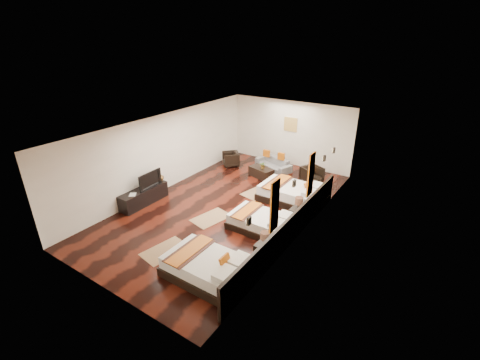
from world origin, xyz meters
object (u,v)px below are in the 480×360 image
Objects in this scene: tv at (148,179)px; figurine at (159,177)px; table_plant at (263,165)px; bed_near at (209,268)px; armchair_right at (312,175)px; nightstand_a at (264,250)px; armchair_left at (231,159)px; bed_far at (293,194)px; tv_console at (144,196)px; bed_mid at (262,222)px; coffee_table at (261,172)px; nightstand_b at (298,214)px; sofa at (273,163)px; book at (129,195)px.

figurine is (-0.05, 0.54, -0.12)m from tv.
bed_near is at bearing -72.30° from table_plant.
tv is 6.15m from armchair_right.
armchair_left is (-4.47, 4.93, 0.03)m from nightstand_a.
tv is 1.36× the size of armchair_right.
bed_far is at bearing 27.52° from figurine.
armchair_left is at bearing 83.96° from tv_console.
bed_mid is 1.89× the size of coffee_table.
nightstand_b reaches higher than tv_console.
table_plant is (0.09, -1.08, 0.30)m from sofa.
bed_mid is at bearing 90.07° from bed_near.
bed_near is 1.19× the size of tv_console.
nightstand_b reaches higher than sofa.
nightstand_a is at bearing -13.37° from figurine.
nightstand_b is 0.50× the size of tv_console.
nightstand_a is 1.13× the size of armchair_right.
armchair_left is (0.48, 5.09, -0.25)m from book.
tv_console reaches higher than sofa.
nightstand_a is 5.26m from armchair_right.
book is at bearing 164.54° from bed_near.
table_plant is (2.27, 3.91, -0.29)m from tv.
armchair_right is at bearing 19.57° from table_plant.
figurine is 0.46× the size of armchair_right.
nightstand_a is 1.19× the size of armchair_left.
tv is 3.56× the size of book.
sofa is (2.23, 4.45, -0.47)m from figurine.
tv is 1.43× the size of armchair_left.
table_plant is at bearing 119.25° from bed_mid.
bed_mid reaches higher than coffee_table.
armchair_left is at bearing 120.37° from armchair_right.
figurine is (-4.20, -2.19, 0.43)m from bed_far.
bed_far is 4.75m from figurine.
figurine is 5.00m from sofa.
nightstand_b reaches higher than table_plant.
tv is at bearing 154.73° from bed_near.
table_plant is (-1.82, -0.65, 0.22)m from armchair_right.
nightstand_b is 1.30× the size of armchair_left.
nightstand_b is 0.53× the size of sofa.
bed_near is 6.52m from armchair_right.
bed_mid is at bearing 10.84° from tv_console.
tv is at bearing 86.41° from book.
tv_console is 0.89m from figurine.
coffee_table is (-2.72, 4.57, -0.09)m from nightstand_a.
nightstand_b is 3.20m from armchair_right.
sofa is at bearing 127.61° from nightstand_b.
book is at bearing -90.00° from tv_console.
figurine is at bearing -124.57° from table_plant.
sofa is 1.96m from armchair_right.
armchair_right is at bearing 17.96° from coffee_table.
table_plant is (-2.62, 2.45, 0.23)m from nightstand_b.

